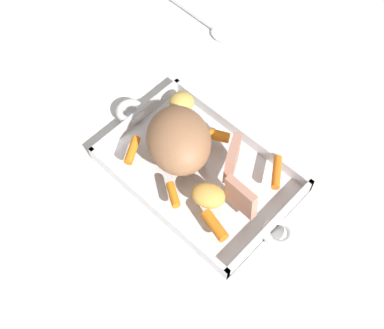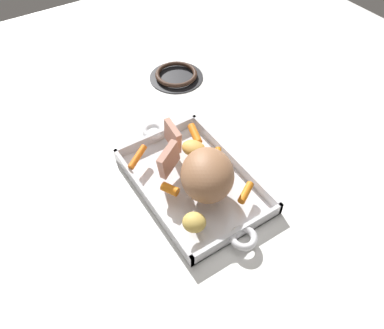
# 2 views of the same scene
# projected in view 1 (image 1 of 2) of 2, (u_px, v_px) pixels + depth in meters

# --- Properties ---
(ground_plane) EXTENTS (2.15, 2.15, 0.00)m
(ground_plane) POSITION_uv_depth(u_px,v_px,m) (199.00, 174.00, 0.99)
(ground_plane) COLOR white
(roasting_dish) EXTENTS (0.45, 0.25, 0.03)m
(roasting_dish) POSITION_uv_depth(u_px,v_px,m) (199.00, 171.00, 0.98)
(roasting_dish) COLOR silver
(roasting_dish) RESTS_ON ground_plane
(pork_roast) EXTENTS (0.19, 0.18, 0.09)m
(pork_roast) POSITION_uv_depth(u_px,v_px,m) (179.00, 140.00, 0.94)
(pork_roast) COLOR #966746
(pork_roast) RESTS_ON roasting_dish
(roast_slice_outer) EXTENTS (0.05, 0.08, 0.08)m
(roast_slice_outer) POSITION_uv_depth(u_px,v_px,m) (232.00, 158.00, 0.93)
(roast_slice_outer) COLOR tan
(roast_slice_outer) RESTS_ON roasting_dish
(roast_slice_thick) EXTENTS (0.07, 0.02, 0.07)m
(roast_slice_thick) POSITION_uv_depth(u_px,v_px,m) (241.00, 197.00, 0.89)
(roast_slice_thick) COLOR tan
(roast_slice_thick) RESTS_ON roasting_dish
(baby_carrot_long) EXTENTS (0.04, 0.06, 0.02)m
(baby_carrot_long) POSITION_uv_depth(u_px,v_px,m) (132.00, 150.00, 0.97)
(baby_carrot_long) COLOR orange
(baby_carrot_long) RESTS_ON roasting_dish
(baby_carrot_center_left) EXTENTS (0.05, 0.07, 0.02)m
(baby_carrot_center_left) POSITION_uv_depth(u_px,v_px,m) (277.00, 172.00, 0.94)
(baby_carrot_center_left) COLOR orange
(baby_carrot_center_left) RESTS_ON roasting_dish
(baby_carrot_southwest) EXTENTS (0.05, 0.04, 0.02)m
(baby_carrot_southwest) POSITION_uv_depth(u_px,v_px,m) (219.00, 136.00, 0.98)
(baby_carrot_southwest) COLOR orange
(baby_carrot_southwest) RESTS_ON roasting_dish
(baby_carrot_short) EXTENTS (0.05, 0.04, 0.02)m
(baby_carrot_short) POSITION_uv_depth(u_px,v_px,m) (173.00, 195.00, 0.92)
(baby_carrot_short) COLOR orange
(baby_carrot_short) RESTS_ON roasting_dish
(baby_carrot_northeast) EXTENTS (0.07, 0.04, 0.02)m
(baby_carrot_northeast) POSITION_uv_depth(u_px,v_px,m) (215.00, 225.00, 0.89)
(baby_carrot_northeast) COLOR orange
(baby_carrot_northeast) RESTS_ON roasting_dish
(potato_whole) EXTENTS (0.08, 0.07, 0.03)m
(potato_whole) POSITION_uv_depth(u_px,v_px,m) (208.00, 195.00, 0.91)
(potato_whole) COLOR gold
(potato_whole) RESTS_ON roasting_dish
(potato_halved) EXTENTS (0.07, 0.07, 0.03)m
(potato_halved) POSITION_uv_depth(u_px,v_px,m) (182.00, 102.00, 1.02)
(potato_halved) COLOR gold
(potato_halved) RESTS_ON roasting_dish
(serving_spoon) EXTENTS (0.21, 0.05, 0.02)m
(serving_spoon) POSITION_uv_depth(u_px,v_px,m) (206.00, 21.00, 1.19)
(serving_spoon) COLOR white
(serving_spoon) RESTS_ON ground_plane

